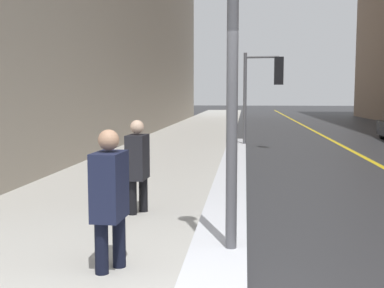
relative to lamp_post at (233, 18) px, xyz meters
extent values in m
cube|color=#B2AFA8|center=(-2.32, 13.75, -2.62)|extent=(4.00, 80.00, 0.01)
cube|color=gold|center=(3.68, 13.75, -2.63)|extent=(0.16, 80.00, 0.00)
cube|color=silver|center=(-0.14, 5.19, -2.52)|extent=(0.62, 15.54, 0.22)
cylinder|color=#515156|center=(0.00, 0.00, -0.58)|extent=(0.12, 0.12, 4.10)
cylinder|color=#515156|center=(0.12, 11.13, -1.01)|extent=(0.11, 0.11, 3.23)
cylinder|color=#515156|center=(0.67, 11.07, 0.45)|extent=(1.10, 0.18, 0.07)
cube|color=black|center=(1.22, 11.01, 0.00)|extent=(0.32, 0.23, 0.90)
sphere|color=red|center=(1.23, 11.13, 0.29)|extent=(0.19, 0.19, 0.19)
sphere|color=orange|center=(1.23, 11.13, 0.00)|extent=(0.19, 0.19, 0.19)
sphere|color=green|center=(1.23, 11.13, -0.29)|extent=(0.19, 0.19, 0.19)
cylinder|color=black|center=(-1.19, -0.15, -2.23)|extent=(0.14, 0.14, 0.80)
cylinder|color=black|center=(-1.32, -0.36, -2.23)|extent=(0.14, 0.14, 0.80)
cube|color=#191E38|center=(-1.25, -0.25, -1.72)|extent=(0.30, 0.50, 0.70)
sphere|color=tan|center=(-1.25, -0.25, -1.24)|extent=(0.22, 0.22, 0.22)
cylinder|color=black|center=(-1.45, 2.30, -2.24)|extent=(0.14, 0.14, 0.79)
cylinder|color=black|center=(-1.58, 2.09, -2.24)|extent=(0.14, 0.14, 0.79)
cube|color=black|center=(-1.51, 2.20, -1.74)|extent=(0.30, 0.48, 0.69)
sphere|color=beige|center=(-1.51, 2.20, -1.27)|extent=(0.21, 0.21, 0.21)
cube|color=black|center=(-1.50, 2.53, -1.88)|extent=(0.11, 0.22, 0.28)
cylinder|color=black|center=(5.94, 16.02, -2.28)|extent=(0.24, 0.72, 0.70)
camera|label=1|loc=(0.14, -5.04, -0.78)|focal=45.00mm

